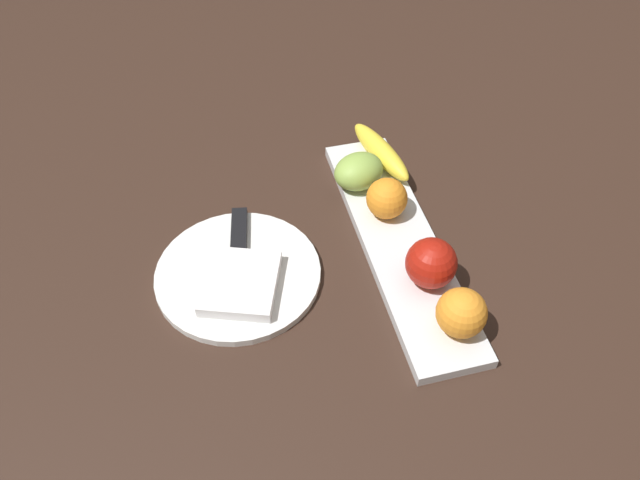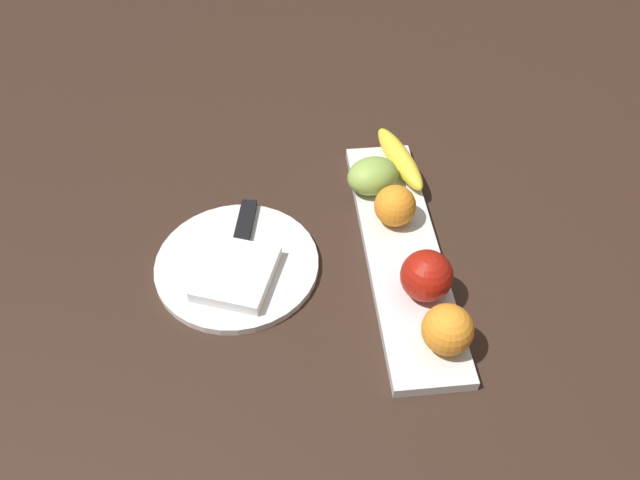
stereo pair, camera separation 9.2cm
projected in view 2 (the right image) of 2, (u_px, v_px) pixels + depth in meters
ground_plane at (401, 232)px, 1.00m from camera, size 2.40×2.40×0.00m
fruit_tray at (402, 251)px, 0.96m from camera, size 0.48×0.11×0.02m
apple at (427, 276)px, 0.86m from camera, size 0.07×0.07×0.07m
banana at (400, 158)px, 1.06m from camera, size 0.17×0.08×0.04m
orange_near_apple at (395, 206)px, 0.96m from camera, size 0.07×0.07×0.07m
orange_near_banana at (448, 330)px, 0.81m from camera, size 0.07×0.07×0.07m
grape_bunch at (373, 176)px, 1.02m from camera, size 0.09×0.10×0.06m
dinner_plate at (237, 265)px, 0.94m from camera, size 0.25×0.25×0.01m
folded_napkin at (236, 274)px, 0.91m from camera, size 0.15×0.14×0.02m
knife at (244, 230)px, 0.97m from camera, size 0.18×0.05×0.01m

